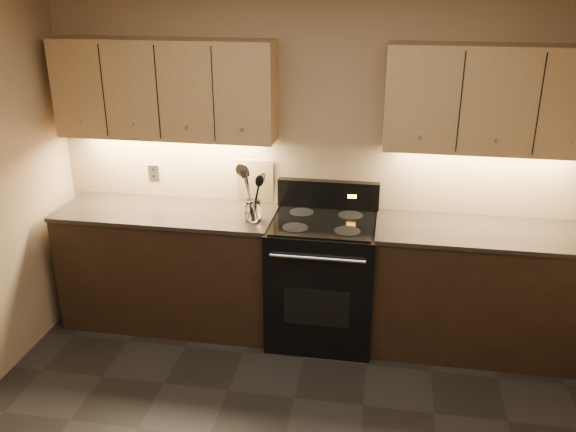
# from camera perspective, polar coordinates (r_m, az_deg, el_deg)

# --- Properties ---
(wall_back) EXTENTS (4.00, 0.04, 2.60)m
(wall_back) POSITION_cam_1_polar(r_m,az_deg,el_deg) (4.52, 2.92, 5.43)
(wall_back) COLOR #9D875C
(wall_back) RESTS_ON ground
(counter_left) EXTENTS (1.62, 0.62, 0.93)m
(counter_left) POSITION_cam_1_polar(r_m,az_deg,el_deg) (4.81, -10.90, -4.63)
(counter_left) COLOR black
(counter_left) RESTS_ON ground
(counter_right) EXTENTS (1.46, 0.62, 0.93)m
(counter_right) POSITION_cam_1_polar(r_m,az_deg,el_deg) (4.58, 17.15, -6.64)
(counter_right) COLOR black
(counter_right) RESTS_ON ground
(stove) EXTENTS (0.76, 0.68, 1.14)m
(stove) POSITION_cam_1_polar(r_m,az_deg,el_deg) (4.53, 3.23, -5.78)
(stove) COLOR black
(stove) RESTS_ON ground
(upper_cab_left) EXTENTS (1.60, 0.30, 0.70)m
(upper_cab_left) POSITION_cam_1_polar(r_m,az_deg,el_deg) (4.53, -11.44, 11.55)
(upper_cab_left) COLOR tan
(upper_cab_left) RESTS_ON wall_back
(upper_cab_right) EXTENTS (1.44, 0.30, 0.70)m
(upper_cab_right) POSITION_cam_1_polar(r_m,az_deg,el_deg) (4.29, 18.90, 10.28)
(upper_cab_right) COLOR tan
(upper_cab_right) RESTS_ON wall_back
(outlet_plate) EXTENTS (0.08, 0.01, 0.12)m
(outlet_plate) POSITION_cam_1_polar(r_m,az_deg,el_deg) (4.89, -12.47, 3.99)
(outlet_plate) COLOR #B2B5BA
(outlet_plate) RESTS_ON wall_back
(utensil_crock) EXTENTS (0.14, 0.14, 0.15)m
(utensil_crock) POSITION_cam_1_polar(r_m,az_deg,el_deg) (4.33, -3.31, 0.43)
(utensil_crock) COLOR white
(utensil_crock) RESTS_ON counter_left
(cutting_board) EXTENTS (0.28, 0.08, 0.35)m
(cutting_board) POSITION_cam_1_polar(r_m,az_deg,el_deg) (4.64, -3.07, 3.28)
(cutting_board) COLOR tan
(cutting_board) RESTS_ON counter_left
(wooden_spoon) EXTENTS (0.17, 0.12, 0.34)m
(wooden_spoon) POSITION_cam_1_polar(r_m,az_deg,el_deg) (4.28, -3.78, 1.88)
(wooden_spoon) COLOR tan
(wooden_spoon) RESTS_ON utensil_crock
(black_spoon) EXTENTS (0.13, 0.10, 0.34)m
(black_spoon) POSITION_cam_1_polar(r_m,az_deg,el_deg) (4.31, -3.34, 1.92)
(black_spoon) COLOR black
(black_spoon) RESTS_ON utensil_crock
(black_turner) EXTENTS (0.17, 0.17, 0.38)m
(black_turner) POSITION_cam_1_polar(r_m,az_deg,el_deg) (4.26, -3.34, 1.98)
(black_turner) COLOR black
(black_turner) RESTS_ON utensil_crock
(steel_spatula) EXTENTS (0.18, 0.12, 0.39)m
(steel_spatula) POSITION_cam_1_polar(r_m,az_deg,el_deg) (4.28, -3.01, 2.16)
(steel_spatula) COLOR silver
(steel_spatula) RESTS_ON utensil_crock
(steel_skimmer) EXTENTS (0.19, 0.10, 0.40)m
(steel_skimmer) POSITION_cam_1_polar(r_m,az_deg,el_deg) (4.26, -3.10, 2.17)
(steel_skimmer) COLOR silver
(steel_skimmer) RESTS_ON utensil_crock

